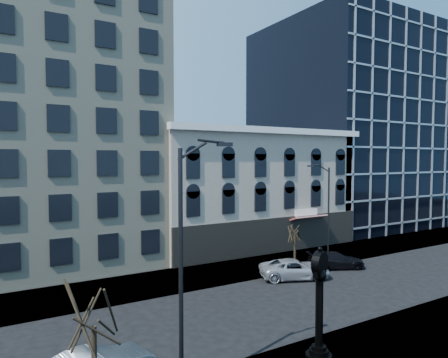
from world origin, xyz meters
TOP-DOWN VIEW (x-y plane):
  - ground at (0.00, 0.00)m, footprint 160.00×160.00m
  - sidewalk_far at (0.00, 8.00)m, footprint 160.00×6.00m
  - cream_tower at (-6.11, 18.88)m, footprint 15.90×15.40m
  - victorian_row at (12.00, 15.89)m, footprint 22.60×11.19m
  - glass_office at (32.00, 20.91)m, footprint 20.00×20.15m
  - street_clock at (0.53, -6.99)m, footprint 1.21×1.21m
  - street_lamp_near at (-5.18, -6.08)m, footprint 2.66×0.58m
  - street_lamp_far at (14.09, 6.62)m, footprint 2.28×0.85m
  - bare_tree_near at (-9.43, -6.66)m, footprint 3.45×3.45m
  - bare_tree_far at (10.95, 6.74)m, footprint 2.45×2.45m
  - car_far_a at (8.24, 3.63)m, footprint 6.04×4.48m
  - car_far_b at (13.29, 4.09)m, footprint 5.24×3.81m

SIDE VIEW (x-z plane):
  - ground at x=0.00m, z-range 0.00..0.00m
  - sidewalk_far at x=0.00m, z-range 0.00..0.12m
  - car_far_b at x=13.29m, z-range 0.00..1.41m
  - car_far_a at x=8.24m, z-range 0.00..1.52m
  - street_clock at x=0.53m, z-range -0.13..5.18m
  - bare_tree_far at x=10.95m, z-range 1.18..5.39m
  - bare_tree_near at x=-9.43m, z-range 1.63..7.55m
  - victorian_row at x=12.00m, z-range -0.25..12.25m
  - street_lamp_far at x=14.09m, z-range 2.42..11.42m
  - street_lamp_near at x=-5.18m, z-range 2.74..13.00m
  - glass_office at x=32.00m, z-range 0.00..28.00m
  - cream_tower at x=-6.11m, z-range -1.93..40.57m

